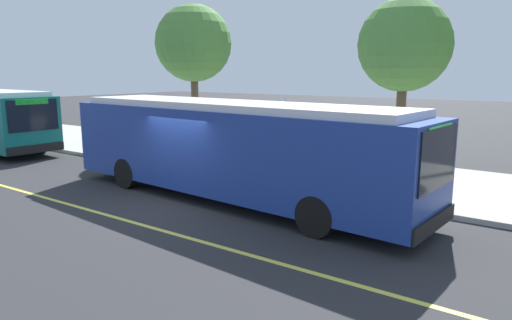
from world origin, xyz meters
TOP-DOWN VIEW (x-y plane):
  - ground_plane at (0.00, 0.00)m, footprint 120.00×120.00m
  - sidewalk_curb at (0.00, 6.00)m, footprint 44.00×6.40m
  - lane_stripe_center at (0.00, -2.20)m, footprint 36.00×0.14m
  - transit_bus_main at (1.02, 1.01)m, footprint 12.35×3.38m
  - bus_shelter at (-1.47, 5.54)m, footprint 2.90×1.60m
  - waiting_bench at (-1.57, 5.57)m, footprint 1.60×0.48m
  - route_sign_post at (1.49, 3.29)m, footprint 0.44×0.08m
  - pedestrian_commuter at (2.15, 4.10)m, footprint 0.24×0.40m
  - street_tree_upstreet at (3.79, 7.80)m, footprint 3.42×3.42m
  - street_tree_downstreet at (-6.44, 7.46)m, footprint 3.72×3.72m

SIDE VIEW (x-z plane):
  - ground_plane at x=0.00m, z-range 0.00..0.00m
  - lane_stripe_center at x=0.00m, z-range 0.00..0.01m
  - sidewalk_curb at x=0.00m, z-range 0.00..0.15m
  - waiting_bench at x=-1.57m, z-range 0.16..1.11m
  - pedestrian_commuter at x=2.15m, z-range 0.27..1.96m
  - transit_bus_main at x=1.02m, z-range 0.14..3.09m
  - bus_shelter at x=-1.47m, z-range 0.68..3.16m
  - route_sign_post at x=1.49m, z-range 0.56..3.36m
  - street_tree_upstreet at x=3.79m, z-range 1.58..7.93m
  - street_tree_downstreet at x=-6.44m, z-range 1.71..8.62m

